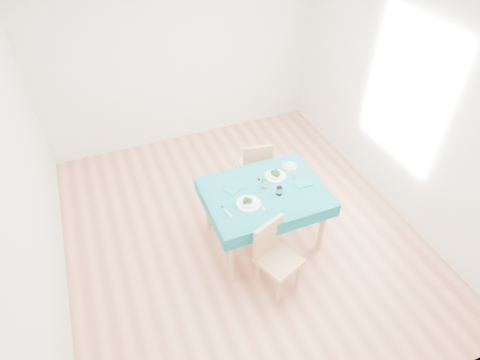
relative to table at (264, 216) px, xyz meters
name	(u,v)px	position (x,y,z in m)	size (l,w,h in m)	color
room_shell	(240,142)	(-0.22, 0.17, 0.97)	(4.02, 4.52, 2.73)	#A56244
table	(264,216)	(0.00, 0.00, 0.00)	(1.29, 0.98, 0.76)	#096169
chair_near	(279,258)	(-0.14, -0.67, 0.10)	(0.38, 0.42, 0.95)	tan
chair_far	(254,163)	(0.24, 0.82, 0.09)	(0.37, 0.41, 0.94)	tan
bowl_near	(249,201)	(-0.24, -0.11, 0.42)	(0.26, 0.26, 0.08)	white
bowl_far	(276,174)	(0.21, 0.18, 0.42)	(0.24, 0.24, 0.07)	white
fork_near	(227,211)	(-0.49, -0.13, 0.38)	(0.02, 0.18, 0.00)	silver
knife_near	(260,203)	(-0.12, -0.15, 0.38)	(0.02, 0.23, 0.00)	silver
fork_far	(263,184)	(0.03, 0.12, 0.38)	(0.03, 0.20, 0.00)	silver
knife_far	(295,179)	(0.40, 0.06, 0.38)	(0.02, 0.22, 0.00)	silver
napkin_near	(234,188)	(-0.30, 0.16, 0.38)	(0.19, 0.13, 0.01)	#0D6D74
napkin_far	(303,183)	(0.44, -0.04, 0.38)	(0.19, 0.13, 0.01)	#0D6D74
tumbler_center	(264,184)	(0.02, 0.06, 0.42)	(0.07, 0.07, 0.09)	white
tumbler_side	(279,191)	(0.12, -0.10, 0.42)	(0.07, 0.07, 0.09)	white
side_plate	(290,166)	(0.44, 0.28, 0.38)	(0.18, 0.18, 0.01)	#99CB63
bread_slice	(290,165)	(0.44, 0.28, 0.39)	(0.09, 0.09, 0.01)	beige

